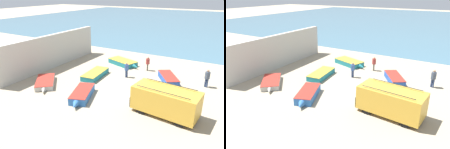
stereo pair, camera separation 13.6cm
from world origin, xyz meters
The scene contains 12 objects.
ground_plane centered at (0.00, 0.00, 0.00)m, with size 200.00×200.00×0.00m, color tan.
sea_water centered at (0.00, 52.00, 0.00)m, with size 120.00×80.00×0.01m, color #477084.
harbor_wall centered at (-11.05, 1.00, 1.95)m, with size 0.50×14.77×3.90m, color #BCB7AD.
parked_van centered at (3.87, -2.92, 1.14)m, with size 5.00×2.48×2.20m.
fishing_rowboat_0 centered at (-7.90, -3.45, 0.25)m, with size 3.55×3.82×0.49m.
fishing_rowboat_1 centered at (-4.16, 5.91, 0.30)m, with size 4.48×2.77×0.60m.
fishing_rowboat_2 centered at (2.16, 3.59, 0.33)m, with size 3.01×3.93×0.67m.
fishing_rowboat_3 centered at (-3.04, -3.90, 0.33)m, with size 2.55×4.17×0.66m.
fishing_rowboat_4 centered at (-4.89, 0.92, 0.29)m, with size 1.90×4.51×0.58m.
fisherman_0 centered at (5.78, 3.94, 1.06)m, with size 0.46×0.46×1.77m.
fisherman_1 centered at (-0.80, 5.46, 0.98)m, with size 0.43×0.43×1.63m.
fisherman_2 centered at (-1.93, 2.35, 0.98)m, with size 0.43×0.43×1.63m.
Camera 2 is at (7.81, -17.01, 8.64)m, focal length 35.00 mm.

